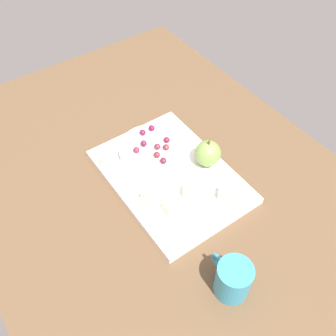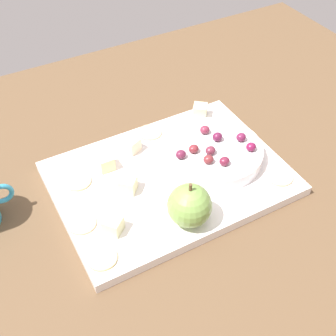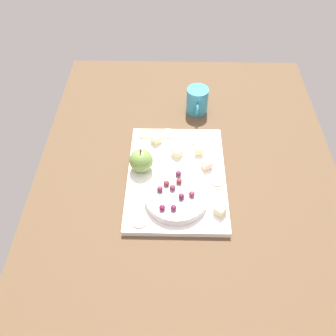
# 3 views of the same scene
# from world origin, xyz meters

# --- Properties ---
(table) EXTENTS (1.29, 0.92, 0.03)m
(table) POSITION_xyz_m (0.00, 0.00, 0.02)
(table) COLOR brown
(table) RESTS_ON ground
(platter) EXTENTS (0.40, 0.29, 0.02)m
(platter) POSITION_xyz_m (-0.01, -0.03, 0.04)
(platter) COLOR white
(platter) RESTS_ON table
(serving_dish) EXTENTS (0.17, 0.17, 0.03)m
(serving_dish) POSITION_xyz_m (0.08, -0.03, 0.06)
(serving_dish) COLOR silver
(serving_dish) RESTS_ON platter
(apple_whole) EXTENTS (0.07, 0.07, 0.07)m
(apple_whole) POSITION_xyz_m (-0.04, -0.14, 0.09)
(apple_whole) COLOR #749A48
(apple_whole) RESTS_ON platter
(apple_stem) EXTENTS (0.01, 0.01, 0.01)m
(apple_stem) POSITION_xyz_m (-0.04, -0.14, 0.13)
(apple_stem) COLOR brown
(apple_stem) RESTS_ON apple_whole
(cheese_cube_0) EXTENTS (0.04, 0.04, 0.03)m
(cheese_cube_0) POSITION_xyz_m (-0.09, -0.03, 0.06)
(cheese_cube_0) COLOR beige
(cheese_cube_0) RESTS_ON platter
(cheese_cube_1) EXTENTS (0.04, 0.04, 0.03)m
(cheese_cube_1) POSITION_xyz_m (0.12, 0.08, 0.06)
(cheese_cube_1) COLOR beige
(cheese_cube_1) RESTS_ON platter
(cheese_cube_2) EXTENTS (0.04, 0.04, 0.03)m
(cheese_cube_2) POSITION_xyz_m (-0.04, 0.06, 0.06)
(cheese_cube_2) COLOR beige
(cheese_cube_2) RESTS_ON platter
(cheese_cube_3) EXTENTS (0.03, 0.03, 0.03)m
(cheese_cube_3) POSITION_xyz_m (-0.10, 0.04, 0.06)
(cheese_cube_3) COLOR beige
(cheese_cube_3) RESTS_ON platter
(cheese_cube_4) EXTENTS (0.04, 0.04, 0.03)m
(cheese_cube_4) POSITION_xyz_m (-0.15, -0.10, 0.06)
(cheese_cube_4) COLOR beige
(cheese_cube_4) RESTS_ON platter
(cracker_0) EXTENTS (0.05, 0.05, 0.00)m
(cracker_0) POSITION_xyz_m (-0.19, -0.06, 0.05)
(cracker_0) COLOR #E4B78E
(cracker_0) RESTS_ON platter
(cracker_1) EXTENTS (0.05, 0.05, 0.00)m
(cracker_1) POSITION_xyz_m (0.01, 0.08, 0.05)
(cracker_1) COLOR #DBB48C
(cracker_1) RESTS_ON platter
(cracker_2) EXTENTS (0.05, 0.05, 0.00)m
(cracker_2) POSITION_xyz_m (-0.16, 0.03, 0.05)
(cracker_2) COLOR #D4BD88
(cracker_2) RESTS_ON platter
(cracker_3) EXTENTS (0.05, 0.05, 0.00)m
(cracker_3) POSITION_xyz_m (0.15, -0.13, 0.05)
(cracker_3) COLOR #E3B386
(cracker_3) RESTS_ON platter
(cracker_4) EXTENTS (0.05, 0.05, 0.00)m
(cracker_4) POSITION_xyz_m (-0.19, -0.14, 0.05)
(cracker_4) COLOR #D9C37F
(cracker_4) RESTS_ON platter
(grape_0) EXTENTS (0.02, 0.02, 0.02)m
(grape_0) POSITION_xyz_m (0.09, -0.02, 0.09)
(grape_0) COLOR #5E1A39
(grape_0) RESTS_ON serving_dish
(grape_1) EXTENTS (0.02, 0.02, 0.02)m
(grape_1) POSITION_xyz_m (0.07, -0.08, 0.08)
(grape_1) COLOR maroon
(grape_1) RESTS_ON serving_dish
(grape_2) EXTENTS (0.02, 0.02, 0.02)m
(grape_2) POSITION_xyz_m (0.13, -0.04, 0.09)
(grape_2) COLOR maroon
(grape_2) RESTS_ON serving_dish
(grape_3) EXTENTS (0.02, 0.02, 0.01)m
(grape_3) POSITION_xyz_m (0.04, -0.03, 0.08)
(grape_3) COLOR maroon
(grape_3) RESTS_ON serving_dish
(grape_4) EXTENTS (0.02, 0.02, 0.01)m
(grape_4) POSITION_xyz_m (0.06, -0.04, 0.08)
(grape_4) COLOR maroon
(grape_4) RESTS_ON serving_dish
(grape_5) EXTENTS (0.02, 0.02, 0.01)m
(grape_5) POSITION_xyz_m (0.05, -0.06, 0.08)
(grape_5) COLOR maroon
(grape_5) RESTS_ON serving_dish
(grape_6) EXTENTS (0.02, 0.02, 0.02)m
(grape_6) POSITION_xyz_m (0.01, -0.03, 0.09)
(grape_6) COLOR maroon
(grape_6) RESTS_ON serving_dish
(grape_7) EXTENTS (0.02, 0.02, 0.02)m
(grape_7) POSITION_xyz_m (0.08, 0.01, 0.09)
(grape_7) COLOR maroon
(grape_7) RESTS_ON serving_dish
(grape_8) EXTENTS (0.02, 0.02, 0.02)m
(grape_8) POSITION_xyz_m (0.13, -0.07, 0.09)
(grape_8) COLOR maroon
(grape_8) RESTS_ON serving_dish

